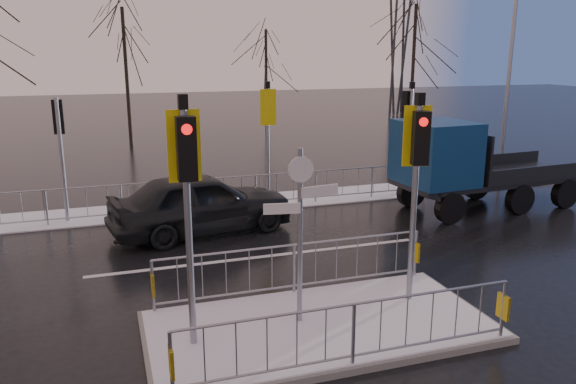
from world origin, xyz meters
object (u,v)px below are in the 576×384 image
object	(u,v)px
car_far_lane	(202,203)
street_lamp_right	(512,62)
traffic_island	(319,310)
flatbed_truck	(458,164)

from	to	relation	value
car_far_lane	street_lamp_right	distance (m)	12.33
traffic_island	flatbed_truck	xyz separation A→B (m)	(6.70, 5.73, 1.09)
flatbed_truck	street_lamp_right	distance (m)	5.58
car_far_lane	flatbed_truck	distance (m)	7.72
car_far_lane	flatbed_truck	size ratio (longest dim) A/B	0.79
flatbed_truck	street_lamp_right	bearing A→B (deg)	35.38
flatbed_truck	street_lamp_right	world-z (taller)	street_lamp_right
car_far_lane	street_lamp_right	xyz separation A→B (m)	(11.56, 2.39, 3.56)
traffic_island	street_lamp_right	xyz separation A→B (m)	(10.58, 8.49, 4.00)
traffic_island	car_far_lane	size ratio (longest dim) A/B	1.23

